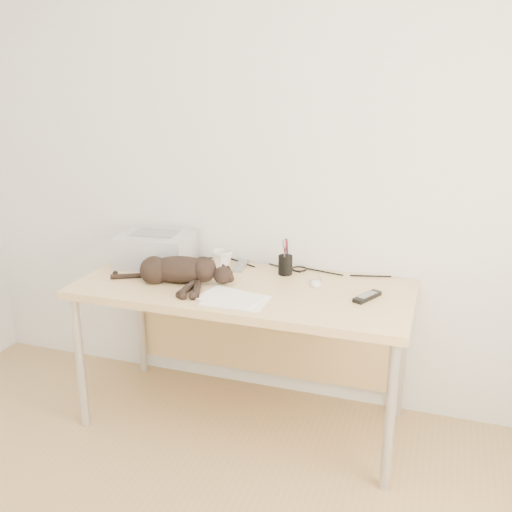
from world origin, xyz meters
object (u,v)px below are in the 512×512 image
(pen_cup, at_px, (285,265))
(mouse, at_px, (315,281))
(mug, at_px, (222,260))
(cat, at_px, (177,271))
(desk, at_px, (249,305))
(printer, at_px, (156,249))

(pen_cup, distance_m, mouse, 0.21)
(mug, relative_size, pen_cup, 0.59)
(cat, distance_m, pen_cup, 0.55)
(desk, height_order, pen_cup, pen_cup)
(desk, xyz_separation_m, printer, (-0.55, 0.08, 0.22))
(cat, distance_m, mouse, 0.67)
(printer, relative_size, mouse, 4.13)
(printer, relative_size, pen_cup, 2.18)
(desk, height_order, mouse, mouse)
(desk, height_order, cat, cat)
(printer, distance_m, pen_cup, 0.70)
(pen_cup, bearing_deg, cat, -147.81)
(cat, bearing_deg, mug, 50.99)
(desk, height_order, mug, mug)
(cat, xyz_separation_m, pen_cup, (0.46, 0.29, -0.01))
(printer, relative_size, mug, 3.69)
(desk, bearing_deg, pen_cup, 42.92)
(mug, bearing_deg, cat, -116.11)
(desk, distance_m, cat, 0.40)
(printer, bearing_deg, mouse, -2.74)
(pen_cup, bearing_deg, mouse, -28.15)
(printer, bearing_deg, desk, -8.64)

